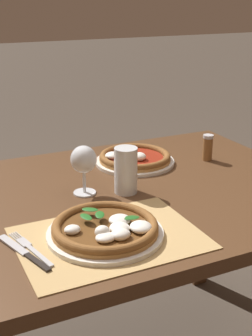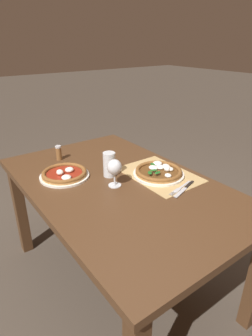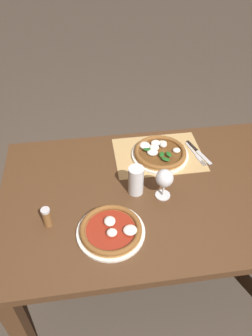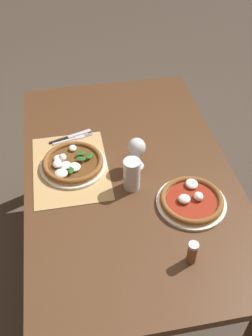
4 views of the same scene
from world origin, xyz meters
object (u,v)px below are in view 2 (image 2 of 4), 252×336
Objects in this scene: knife at (184,189)px; pepper_shaker at (59,153)px; wine_glass at (114,168)px; pint_glass at (109,165)px; pizza_near at (159,172)px; fork at (180,188)px; pizza_far at (64,174)px.

pepper_shaker is at bearing 25.32° from knife.
pint_glass is (0.12, -0.04, -0.04)m from wine_glass.
pizza_near is 0.29m from pint_glass.
pepper_shaker reaches higher than pizza_near.
pint_glass reaches higher than fork.
pepper_shaker is at bearing -17.54° from pizza_far.
pizza_far is at bearing 57.72° from pint_glass.
pizza_far is at bearing 162.46° from pepper_shaker.
pint_glass reaches higher than pizza_far.
pizza_far is at bearing 41.43° from fork.
knife is at bearing -154.68° from pepper_shaker.
pizza_near reaches higher than knife.
fork is at bearing 27.84° from knife.
wine_glass is at bearing -169.71° from pepper_shaker.
pizza_near is 1.51× the size of fork.
pizza_near is at bearing -99.52° from wine_glass.
pizza_near is at bearing -146.48° from pepper_shaker.
pizza_far is 0.27m from pint_glass.
pizza_near is 0.55m from pizza_far.
fork is at bearing -132.17° from wine_glass.
knife is at bearing 178.02° from pizza_near.
pizza_far is at bearing 40.98° from knife.
knife is (-0.38, -0.23, -0.06)m from pint_glass.
pepper_shaker is at bearing 33.52° from pizza_near.
wine_glass is 0.78× the size of fork.
knife is at bearing -139.02° from pizza_far.
pizza_far is 1.98× the size of pint_glass.
pepper_shaker is at bearing 25.25° from fork.
fork is 0.02m from knife.
fork is (-0.50, -0.44, -0.01)m from pizza_far.
wine_glass is 0.37m from fork.
knife is (-0.02, -0.01, 0.00)m from fork.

